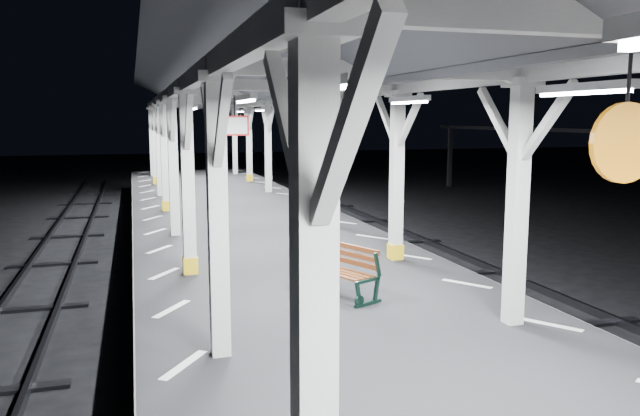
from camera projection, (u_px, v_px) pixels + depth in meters
name	position (u px, v px, depth m)	size (l,w,h in m)	color
ground	(330.00, 356.00, 10.05)	(120.00, 120.00, 0.00)	black
platform	(330.00, 326.00, 9.98)	(6.00, 50.00, 1.00)	black
hazard_stripes_left	(172.00, 309.00, 9.21)	(1.00, 48.00, 0.01)	silver
hazard_stripes_right	(467.00, 284.00, 10.61)	(1.00, 48.00, 0.01)	silver
track_right	(588.00, 322.00, 11.46)	(2.20, 60.00, 0.16)	#2D2D33
canopy	(331.00, 67.00, 9.39)	(5.40, 49.00, 4.65)	silver
bench_mid	(340.00, 268.00, 9.93)	(1.09, 1.57, 0.80)	black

